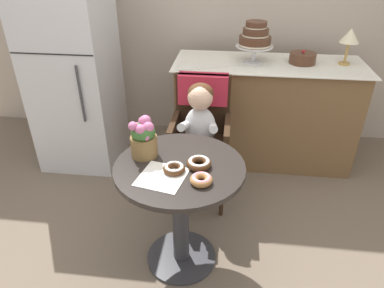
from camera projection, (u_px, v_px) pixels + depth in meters
The scene contains 14 objects.
ground_plane at pixel (182, 257), 2.28m from camera, with size 8.00×8.00×0.00m, color #6B5B4C.
cafe_table at pixel (180, 196), 2.02m from camera, with size 0.72×0.72×0.72m.
wicker_chair at pixel (202, 120), 2.56m from camera, with size 0.42×0.45×0.95m.
seated_child at pixel (199, 125), 2.41m from camera, with size 0.27×0.32×0.73m.
paper_napkin at pixel (162, 177), 1.81m from camera, with size 0.23×0.24×0.00m, color white.
donut_front at pixel (199, 163), 1.89m from camera, with size 0.13×0.13×0.04m.
donut_mid at pixel (201, 179), 1.76m from camera, with size 0.11×0.11×0.04m.
donut_side at pixel (174, 168), 1.85m from camera, with size 0.12×0.12×0.04m.
flower_vase at pixel (143, 137), 1.94m from camera, with size 0.15×0.15×0.24m.
display_counter at pixel (264, 112), 3.10m from camera, with size 1.56×0.62×0.90m.
tiered_cake_stand at pixel (255, 38), 2.78m from camera, with size 0.30×0.30×0.33m.
round_layer_cake at pixel (303, 58), 2.85m from camera, with size 0.21×0.21×0.11m.
table_lamp at pixel (350, 37), 2.73m from camera, with size 0.15×0.15×0.28m.
refrigerator at pixel (73, 69), 2.89m from camera, with size 0.64×0.63×1.70m.
Camera 1 is at (0.26, -1.57, 1.79)m, focal length 32.91 mm.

